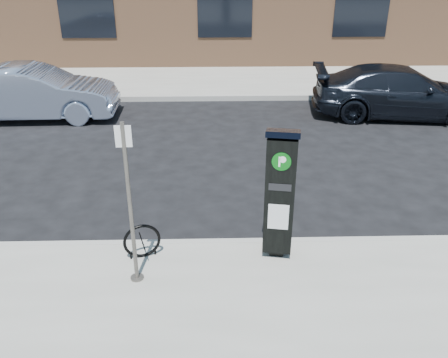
{
  "coord_description": "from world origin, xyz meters",
  "views": [
    {
      "loc": [
        -0.51,
        -6.14,
        4.16
      ],
      "look_at": [
        -0.33,
        0.5,
        0.95
      ],
      "focal_mm": 38.0,
      "sensor_mm": 36.0,
      "label": 1
    }
  ],
  "objects_px": {
    "sign_pole": "(130,207)",
    "car_dark": "(400,92)",
    "parking_kiosk": "(280,192)",
    "bike_rack": "(142,241)",
    "car_silver": "(34,93)"
  },
  "relations": [
    {
      "from": "parking_kiosk",
      "to": "car_silver",
      "type": "bearing_deg",
      "value": 140.3
    },
    {
      "from": "sign_pole",
      "to": "car_silver",
      "type": "height_order",
      "value": "sign_pole"
    },
    {
      "from": "sign_pole",
      "to": "bike_rack",
      "type": "relative_size",
      "value": 4.14
    },
    {
      "from": "sign_pole",
      "to": "car_dark",
      "type": "bearing_deg",
      "value": 47.39
    },
    {
      "from": "car_silver",
      "to": "car_dark",
      "type": "xyz_separation_m",
      "value": [
        9.92,
        -0.04,
        -0.04
      ]
    },
    {
      "from": "sign_pole",
      "to": "car_dark",
      "type": "relative_size",
      "value": 0.47
    },
    {
      "from": "sign_pole",
      "to": "bike_rack",
      "type": "distance_m",
      "value": 0.99
    },
    {
      "from": "parking_kiosk",
      "to": "car_silver",
      "type": "distance_m",
      "value": 8.88
    },
    {
      "from": "sign_pole",
      "to": "bike_rack",
      "type": "height_order",
      "value": "sign_pole"
    },
    {
      "from": "car_silver",
      "to": "car_dark",
      "type": "relative_size",
      "value": 0.93
    },
    {
      "from": "parking_kiosk",
      "to": "bike_rack",
      "type": "xyz_separation_m",
      "value": [
        -1.95,
        -0.05,
        -0.73
      ]
    },
    {
      "from": "parking_kiosk",
      "to": "car_dark",
      "type": "height_order",
      "value": "parking_kiosk"
    },
    {
      "from": "parking_kiosk",
      "to": "bike_rack",
      "type": "bearing_deg",
      "value": -168.32
    },
    {
      "from": "parking_kiosk",
      "to": "sign_pole",
      "type": "bearing_deg",
      "value": -153.89
    },
    {
      "from": "parking_kiosk",
      "to": "sign_pole",
      "type": "height_order",
      "value": "sign_pole"
    }
  ]
}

